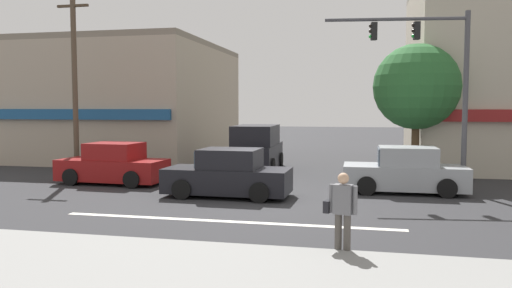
% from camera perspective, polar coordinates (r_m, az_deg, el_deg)
% --- Properties ---
extents(ground_plane, '(120.00, 120.00, 0.00)m').
position_cam_1_polar(ground_plane, '(16.34, -0.02, -6.14)').
color(ground_plane, '#2B2B2D').
extents(lane_marking_stripe, '(9.00, 0.24, 0.01)m').
position_cam_1_polar(lane_marking_stripe, '(13.01, -3.37, -8.82)').
color(lane_marking_stripe, silver).
rests_on(lane_marking_stripe, ground).
extents(sidewalk_curb, '(40.00, 5.00, 0.16)m').
position_cam_1_polar(sidewalk_curb, '(8.48, -12.92, -15.58)').
color(sidewalk_curb, gray).
rests_on(sidewalk_curb, ground).
extents(building_left_block, '(10.86, 11.64, 6.55)m').
position_cam_1_polar(building_left_block, '(30.65, -14.65, 4.71)').
color(building_left_block, tan).
rests_on(building_left_block, ground).
extents(street_tree, '(3.55, 3.55, 5.57)m').
position_cam_1_polar(street_tree, '(21.84, 17.88, 6.22)').
color(street_tree, '#4C3823').
rests_on(street_tree, ground).
extents(utility_pole_near_left, '(1.40, 0.22, 7.54)m').
position_cam_1_polar(utility_pole_near_left, '(22.43, -20.00, 6.48)').
color(utility_pole_near_left, brown).
rests_on(utility_pole_near_left, ground).
extents(traffic_light_mast, '(4.86, 0.77, 6.20)m').
position_cam_1_polar(traffic_light_mast, '(18.33, 19.96, 7.84)').
color(traffic_light_mast, '#47474C').
rests_on(traffic_light_mast, ground).
extents(sedan_waiting_far, '(4.17, 2.02, 1.58)m').
position_cam_1_polar(sedan_waiting_far, '(19.96, -16.01, -2.35)').
color(sedan_waiting_far, maroon).
rests_on(sedan_waiting_far, ground).
extents(sedan_approaching_near, '(4.12, 1.92, 1.58)m').
position_cam_1_polar(sedan_approaching_near, '(17.94, 16.64, -3.09)').
color(sedan_approaching_near, '#999EA3').
rests_on(sedan_approaching_near, ground).
extents(van_crossing_center, '(2.18, 4.67, 2.11)m').
position_cam_1_polar(van_crossing_center, '(23.18, 0.08, -0.56)').
color(van_crossing_center, black).
rests_on(van_crossing_center, ground).
extents(sedan_crossing_rightbound, '(4.13, 1.93, 1.58)m').
position_cam_1_polar(sedan_crossing_rightbound, '(16.45, -3.22, -3.56)').
color(sedan_crossing_rightbound, black).
rests_on(sedan_crossing_rightbound, ground).
extents(pedestrian_foreground_with_bag, '(0.67, 0.43, 1.67)m').
position_cam_1_polar(pedestrian_foreground_with_bag, '(9.94, 9.78, -7.36)').
color(pedestrian_foreground_with_bag, '#4C4742').
rests_on(pedestrian_foreground_with_bag, ground).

